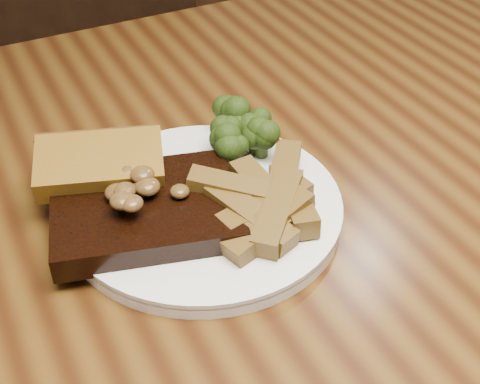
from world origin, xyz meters
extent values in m
cube|color=#492E0E|center=(0.00, 0.00, 0.73)|extent=(1.60, 0.90, 0.04)
cylinder|color=black|center=(0.72, 0.37, 0.35)|extent=(0.07, 0.07, 0.71)
cube|color=black|center=(-0.02, 0.80, 0.43)|extent=(0.45, 0.45, 0.04)
cylinder|color=black|center=(0.14, 0.98, 0.21)|extent=(0.04, 0.04, 0.41)
cylinder|color=black|center=(0.16, 0.64, 0.21)|extent=(0.04, 0.04, 0.41)
cylinder|color=black|center=(-0.18, 0.61, 0.21)|extent=(0.04, 0.04, 0.41)
cube|color=black|center=(-0.01, 0.61, 0.68)|extent=(0.43, 0.06, 0.44)
cylinder|color=white|center=(-0.04, 0.01, 0.76)|extent=(0.26, 0.26, 0.01)
cube|color=black|center=(-0.10, 0.02, 0.77)|extent=(0.19, 0.16, 0.02)
cube|color=#C1B195|center=(-0.10, -0.04, 0.77)|extent=(0.16, 0.06, 0.02)
cube|color=#8C6219|center=(-0.12, 0.07, 0.77)|extent=(0.13, 0.10, 0.03)
camera|label=1|loc=(-0.23, -0.42, 1.16)|focal=50.00mm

